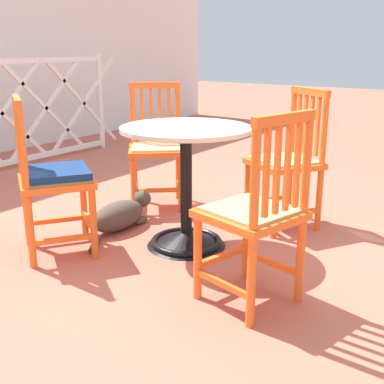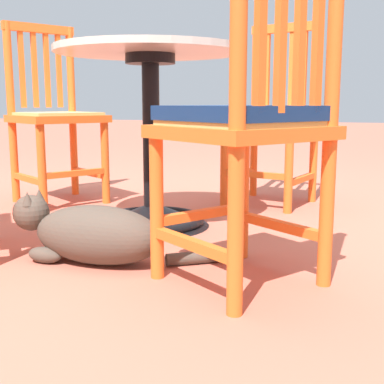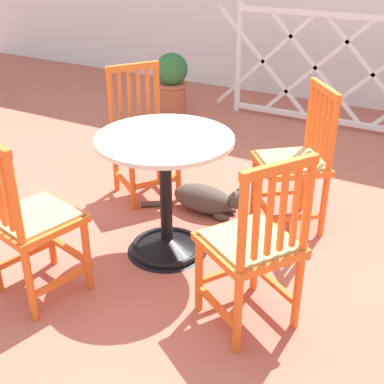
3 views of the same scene
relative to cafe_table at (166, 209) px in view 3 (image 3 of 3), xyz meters
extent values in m
plane|color=#BC604C|center=(-0.02, -0.13, -0.28)|extent=(24.00, 24.00, 0.00)
cylinder|color=white|center=(-0.74, 2.60, 0.26)|extent=(0.06, 0.06, 1.09)
cube|color=white|center=(0.58, 2.60, -0.22)|extent=(2.64, 0.04, 0.05)
cube|color=white|center=(0.58, 2.60, 0.74)|extent=(2.64, 0.04, 0.05)
cube|color=white|center=(-0.48, 2.60, 0.26)|extent=(0.99, 0.02, 0.99)
cube|color=white|center=(0.05, 2.60, 0.26)|extent=(0.99, 0.02, 0.99)
cube|color=white|center=(0.58, 2.60, 0.26)|extent=(0.99, 0.02, 0.99)
cube|color=white|center=(-0.48, 2.60, 0.26)|extent=(0.99, 0.02, 0.99)
cube|color=white|center=(0.05, 2.60, 0.26)|extent=(0.99, 0.02, 0.99)
cube|color=white|center=(0.58, 2.60, 0.26)|extent=(0.99, 0.02, 0.99)
cone|color=black|center=(0.00, 0.00, -0.23)|extent=(0.48, 0.48, 0.10)
torus|color=black|center=(0.00, 0.00, -0.26)|extent=(0.44, 0.44, 0.04)
cylinder|color=black|center=(0.00, 0.00, 0.09)|extent=(0.07, 0.07, 0.66)
cylinder|color=black|center=(0.00, 0.00, 0.40)|extent=(0.20, 0.20, 0.04)
cylinder|color=beige|center=(0.00, 0.00, 0.43)|extent=(0.76, 0.76, 0.02)
cylinder|color=orange|center=(-0.27, 0.59, -0.06)|extent=(0.04, 0.04, 0.45)
cylinder|color=orange|center=(-0.46, 0.31, -0.06)|extent=(0.04, 0.04, 0.45)
cylinder|color=orange|center=(-0.55, 0.79, 0.17)|extent=(0.04, 0.04, 0.91)
cylinder|color=orange|center=(-0.74, 0.50, 0.17)|extent=(0.04, 0.04, 0.91)
cube|color=orange|center=(-0.41, 0.69, -0.14)|extent=(0.30, 0.21, 0.03)
cube|color=orange|center=(-0.60, 0.41, -0.14)|extent=(0.30, 0.21, 0.03)
cube|color=orange|center=(-0.36, 0.45, -0.11)|extent=(0.21, 0.30, 0.03)
cube|color=orange|center=(-0.50, 0.55, 0.15)|extent=(0.56, 0.56, 0.04)
cube|color=tan|center=(-0.50, 0.55, 0.17)|extent=(0.49, 0.49, 0.02)
cube|color=orange|center=(-0.59, 0.73, 0.40)|extent=(0.03, 0.03, 0.39)
cube|color=orange|center=(-0.63, 0.67, 0.40)|extent=(0.03, 0.03, 0.39)
cube|color=orange|center=(-0.66, 0.62, 0.40)|extent=(0.03, 0.03, 0.39)
cube|color=orange|center=(-0.70, 0.56, 0.40)|extent=(0.03, 0.03, 0.39)
cube|color=orange|center=(-0.65, 0.64, 0.61)|extent=(0.24, 0.33, 0.04)
cube|color=navy|center=(-0.50, 0.55, 0.20)|extent=(0.50, 0.50, 0.04)
cylinder|color=orange|center=(-0.50, -0.43, -0.06)|extent=(0.04, 0.04, 0.45)
cylinder|color=orange|center=(-0.17, -0.51, -0.06)|extent=(0.04, 0.04, 0.45)
cylinder|color=orange|center=(-0.25, -0.84, 0.17)|extent=(0.04, 0.04, 0.91)
cube|color=orange|center=(-0.54, -0.60, -0.14)|extent=(0.11, 0.34, 0.03)
cube|color=orange|center=(-0.21, -0.68, -0.14)|extent=(0.11, 0.34, 0.03)
cube|color=orange|center=(-0.34, -0.47, -0.11)|extent=(0.34, 0.11, 0.03)
cube|color=orange|center=(-0.38, -0.64, 0.15)|extent=(0.48, 0.48, 0.04)
cube|color=tan|center=(-0.38, -0.64, 0.17)|extent=(0.42, 0.42, 0.02)
cube|color=orange|center=(-0.32, -0.82, 0.40)|extent=(0.03, 0.03, 0.39)
cylinder|color=orange|center=(0.42, -0.38, -0.06)|extent=(0.04, 0.04, 0.45)
cylinder|color=orange|center=(0.60, -0.09, -0.06)|extent=(0.04, 0.04, 0.45)
cylinder|color=orange|center=(0.71, -0.55, 0.17)|extent=(0.04, 0.04, 0.91)
cylinder|color=orange|center=(0.89, -0.26, 0.17)|extent=(0.04, 0.04, 0.91)
cube|color=orange|center=(0.56, -0.47, -0.14)|extent=(0.31, 0.20, 0.03)
cube|color=orange|center=(0.74, -0.18, -0.14)|extent=(0.31, 0.20, 0.03)
cube|color=orange|center=(0.51, -0.23, -0.11)|extent=(0.20, 0.31, 0.03)
cube|color=orange|center=(0.65, -0.32, 0.15)|extent=(0.55, 0.55, 0.04)
cube|color=tan|center=(0.65, -0.32, 0.17)|extent=(0.48, 0.48, 0.02)
cube|color=orange|center=(0.74, -0.50, 0.40)|extent=(0.03, 0.03, 0.39)
cube|color=orange|center=(0.78, -0.44, 0.40)|extent=(0.03, 0.03, 0.39)
cube|color=orange|center=(0.82, -0.38, 0.40)|extent=(0.03, 0.03, 0.39)
cube|color=orange|center=(0.85, -0.32, 0.40)|extent=(0.03, 0.03, 0.39)
cube|color=orange|center=(0.80, -0.41, 0.61)|extent=(0.22, 0.34, 0.04)
cylinder|color=orange|center=(0.49, 0.40, -0.06)|extent=(0.04, 0.04, 0.45)
cylinder|color=orange|center=(0.27, 0.66, -0.06)|extent=(0.04, 0.04, 0.45)
cylinder|color=orange|center=(0.75, 0.62, 0.17)|extent=(0.04, 0.04, 0.91)
cylinder|color=orange|center=(0.53, 0.88, 0.17)|extent=(0.04, 0.04, 0.91)
cube|color=orange|center=(0.62, 0.51, -0.14)|extent=(0.28, 0.24, 0.03)
cube|color=orange|center=(0.40, 0.77, -0.14)|extent=(0.28, 0.24, 0.03)
cube|color=orange|center=(0.38, 0.53, -0.11)|extent=(0.24, 0.28, 0.03)
cube|color=orange|center=(0.51, 0.64, 0.15)|extent=(0.56, 0.56, 0.04)
cube|color=tan|center=(0.51, 0.64, 0.17)|extent=(0.49, 0.49, 0.02)
cube|color=orange|center=(0.71, 0.67, 0.40)|extent=(0.03, 0.03, 0.39)
cube|color=orange|center=(0.66, 0.72, 0.40)|extent=(0.03, 0.03, 0.39)
cube|color=orange|center=(0.62, 0.78, 0.40)|extent=(0.03, 0.03, 0.39)
cube|color=orange|center=(0.58, 0.83, 0.40)|extent=(0.03, 0.03, 0.39)
cube|color=orange|center=(0.64, 0.75, 0.61)|extent=(0.27, 0.31, 0.04)
ellipsoid|color=#4C4238|center=(-0.04, 0.53, -0.19)|extent=(0.44, 0.20, 0.19)
ellipsoid|color=silver|center=(0.06, 0.53, -0.20)|extent=(0.18, 0.15, 0.14)
sphere|color=#4C4238|center=(0.21, 0.53, -0.13)|extent=(0.12, 0.12, 0.12)
ellipsoid|color=silver|center=(0.25, 0.53, -0.15)|extent=(0.04, 0.05, 0.04)
cone|color=#4C4238|center=(0.20, 0.56, -0.08)|extent=(0.04, 0.04, 0.04)
cone|color=#4C4238|center=(0.20, 0.50, -0.08)|extent=(0.04, 0.04, 0.04)
ellipsoid|color=#4C4238|center=(0.13, 0.58, -0.26)|extent=(0.12, 0.06, 0.05)
ellipsoid|color=#4C4238|center=(0.13, 0.47, -0.26)|extent=(0.12, 0.06, 0.05)
cylinder|color=#4C4238|center=(-0.35, 0.43, -0.26)|extent=(0.20, 0.16, 0.04)
cylinder|color=#B25B3D|center=(-1.27, 2.18, -0.12)|extent=(0.28, 0.28, 0.32)
torus|color=#B25B3D|center=(-1.27, 2.18, 0.02)|extent=(0.32, 0.32, 0.04)
sphere|color=#2D6B33|center=(-1.27, 2.18, 0.18)|extent=(0.32, 0.32, 0.32)
camera|label=1|loc=(-2.30, -1.66, 0.89)|focal=46.69mm
camera|label=2|loc=(-0.83, 1.94, 0.23)|focal=47.77mm
camera|label=3|loc=(1.40, -2.22, 1.47)|focal=48.73mm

